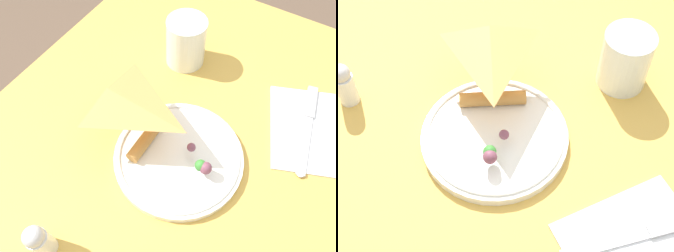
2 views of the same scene
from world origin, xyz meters
The scene contains 6 objects.
dining_table centered at (0.00, 0.00, 0.65)m, with size 1.05×0.90×0.75m.
plate_pizza centered at (-0.01, -0.04, 0.77)m, with size 0.24×0.24×0.05m.
milk_glass centered at (-0.24, -0.16, 0.80)m, with size 0.09×0.09×0.11m.
napkin_folded centered at (-0.20, 0.15, 0.76)m, with size 0.24×0.20×0.00m.
butter_knife centered at (-0.21, 0.14, 0.76)m, with size 0.22×0.06×0.01m.
salt_shaker centered at (0.24, -0.14, 0.80)m, with size 0.03×0.03×0.09m.
Camera 2 is at (0.00, 0.44, 1.46)m, focal length 55.00 mm.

